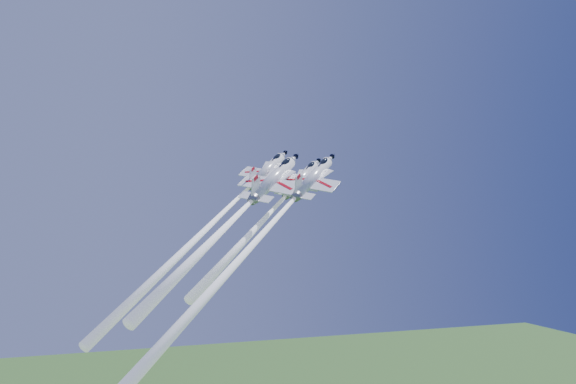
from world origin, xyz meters
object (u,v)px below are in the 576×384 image
object	(u,v)px
jet_right	(250,248)
jet_slot	(234,219)
jet_lead	(269,214)
jet_left	(212,224)

from	to	relation	value
jet_right	jet_slot	size ratio (longest dim) A/B	1.37
jet_right	jet_slot	bearing A→B (deg)	143.06
jet_slot	jet_lead	bearing A→B (deg)	80.52
jet_left	jet_slot	distance (m)	4.35
jet_right	jet_slot	distance (m)	7.66
jet_slot	jet_right	bearing A→B (deg)	-36.94
jet_right	jet_lead	bearing A→B (deg)	105.21
jet_lead	jet_right	world-z (taller)	jet_right
jet_lead	jet_left	xyz separation A→B (m)	(-10.36, -2.15, -1.49)
jet_left	jet_right	xyz separation A→B (m)	(3.68, -9.48, -3.56)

